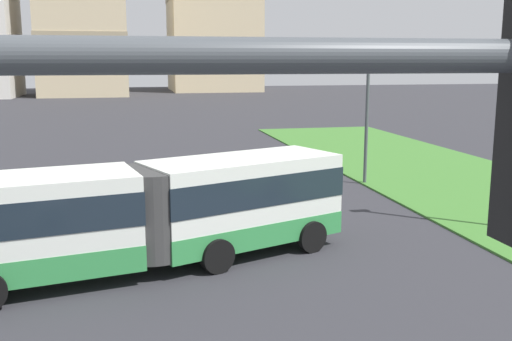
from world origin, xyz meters
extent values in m
cube|color=silver|center=(-1.48, 13.08, 1.73)|extent=(6.50, 4.50, 2.55)
cube|color=#338C47|center=(-1.48, 13.08, 0.80)|extent=(6.52, 4.53, 0.70)
cube|color=#19232D|center=(-1.48, 13.08, 2.15)|extent=(6.55, 4.55, 0.90)
cube|color=silver|center=(-7.31, 11.38, 1.73)|extent=(5.59, 3.47, 2.55)
cube|color=#338C47|center=(-7.31, 11.38, 0.80)|extent=(5.61, 3.50, 0.70)
cube|color=#19232D|center=(-7.31, 11.38, 2.15)|extent=(5.64, 3.52, 0.90)
cylinder|color=#383838|center=(-4.28, 11.99, 1.72)|extent=(2.40, 2.40, 2.45)
cylinder|color=black|center=(-0.25, 14.89, 0.50)|extent=(1.03, 0.62, 1.00)
cylinder|color=black|center=(0.65, 12.56, 0.50)|extent=(1.03, 0.62, 1.00)
cylinder|color=black|center=(-3.42, 13.66, 0.50)|extent=(1.03, 0.62, 1.00)
cylinder|color=black|center=(-2.52, 11.33, 0.50)|extent=(1.03, 0.62, 1.00)
sphere|color=#F9EFC6|center=(1.01, 15.01, 0.80)|extent=(0.24, 0.24, 0.24)
sphere|color=#F9EFC6|center=(1.66, 13.33, 0.80)|extent=(0.24, 0.24, 0.24)
cylinder|color=#474C51|center=(6.34, 22.00, 3.19)|extent=(0.16, 0.16, 6.37)
cylinder|color=#474C51|center=(4.56, 22.00, 6.17)|extent=(3.56, 0.10, 0.10)
cube|color=black|center=(3.08, 22.00, 5.97)|extent=(0.28, 0.28, 0.80)
sphere|color=red|center=(3.08, 22.00, 6.22)|extent=(0.16, 0.16, 0.16)
sphere|color=yellow|center=(3.08, 22.00, 5.96)|extent=(0.16, 0.16, 0.16)
sphere|color=green|center=(3.08, 22.00, 5.70)|extent=(0.16, 0.16, 0.16)
cube|color=#9C8D6E|center=(-11.42, 100.94, 9.98)|extent=(14.42, 14.92, 0.70)
cube|color=#9C8D6E|center=(12.11, 113.13, 8.95)|extent=(16.60, 19.39, 0.70)
camera|label=1|loc=(-4.88, -4.60, 5.96)|focal=41.75mm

